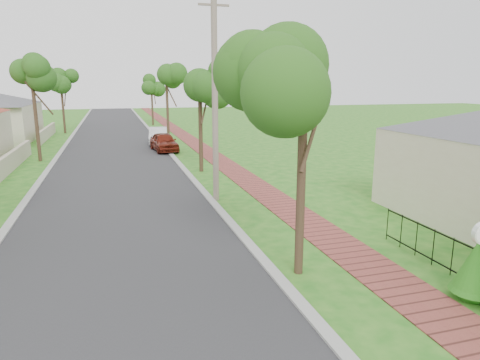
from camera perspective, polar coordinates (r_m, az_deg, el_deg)
name	(u,v)px	position (r m, az deg, el deg)	size (l,w,h in m)	color
ground	(292,336)	(8.78, 6.98, -19.98)	(160.00, 160.00, 0.00)	#1F6818
road	(116,163)	(27.15, -16.24, 2.20)	(7.00, 120.00, 0.02)	#28282B
kerb_right	(176,160)	(27.41, -8.59, 2.66)	(0.30, 120.00, 0.10)	#9E9E99
kerb_left	(51,166)	(27.39, -23.88, 1.70)	(0.30, 120.00, 0.10)	#9E9E99
sidewalk	(215,158)	(27.88, -3.29, 2.96)	(1.50, 120.00, 0.03)	brown
street_trees	(112,86)	(33.58, -16.66, 11.90)	(10.70, 37.65, 5.89)	#382619
parked_car_red	(164,142)	(31.01, -10.10, 4.99)	(1.54, 3.82, 1.30)	maroon
parked_car_white	(158,136)	(34.84, -10.85, 5.80)	(1.38, 3.96, 1.31)	silver
near_tree	(304,81)	(10.27, 8.59, 12.90)	(2.34, 2.34, 6.00)	#382619
utility_pole	(215,101)	(17.21, -3.36, 10.53)	(1.20, 0.24, 8.03)	gray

